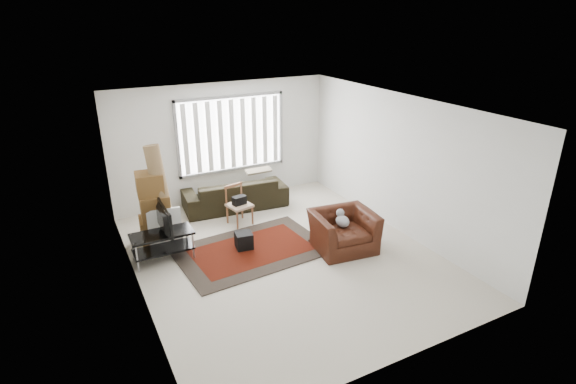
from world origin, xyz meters
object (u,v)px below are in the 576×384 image
moving_boxes (154,211)px  sofa (235,189)px  tv_stand (162,241)px  armchair (343,228)px  side_chair (239,203)px

moving_boxes → sofa: size_ratio=0.62×
tv_stand → armchair: (3.04, -1.12, 0.03)m
armchair → tv_stand: bearing=166.8°
moving_boxes → sofa: 2.12m
side_chair → armchair: (1.30, -1.88, -0.04)m
tv_stand → moving_boxes: moving_boxes is taller
sofa → tv_stand: bearing=44.1°
armchair → sofa: bearing=118.5°
moving_boxes → side_chair: size_ratio=1.69×
tv_stand → armchair: size_ratio=0.88×
sofa → side_chair: bearing=79.2°
moving_boxes → side_chair: (1.69, 0.03, -0.19)m
tv_stand → sofa: sofa is taller
sofa → moving_boxes: bearing=29.2°
moving_boxes → sofa: bearing=23.8°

